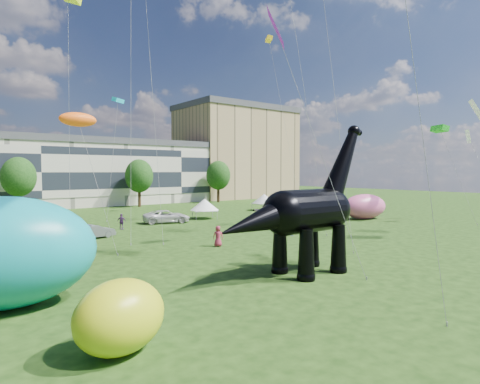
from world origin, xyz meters
TOP-DOWN VIEW (x-y plane):
  - ground at (0.00, 0.00)m, footprint 220.00×220.00m
  - terrace_row at (-8.00, 62.00)m, footprint 78.00×11.00m
  - apartment_block at (40.00, 65.00)m, footprint 28.00×18.00m
  - tree_mid_left at (-12.00, 53.00)m, footprint 5.20×5.20m
  - tree_mid_right at (8.00, 53.00)m, footprint 5.20×5.20m
  - tree_far_right at (26.00, 53.00)m, footprint 5.20×5.20m
  - dinosaur_sculpture at (-3.84, 0.09)m, footprint 12.67×3.52m
  - car_silver at (-15.01, 21.52)m, footprint 2.64×4.77m
  - car_grey at (-10.27, 22.39)m, footprint 4.42×2.25m
  - car_white at (1.12, 28.79)m, footprint 6.52×4.32m
  - car_dark at (11.88, 20.73)m, footprint 2.96×5.75m
  - gazebo_near at (7.51, 29.69)m, footprint 5.18×5.18m
  - gazebo_far at (22.12, 33.68)m, footprint 4.71×4.71m
  - inflatable_teal at (-20.35, 4.49)m, footprint 9.91×7.55m
  - inflatable_pink at (24.98, 15.62)m, footprint 7.60×5.00m
  - inflatable_yellow at (-17.60, -3.72)m, footprint 4.20×3.64m
  - visitors at (-2.00, 14.23)m, footprint 52.10×43.91m

SIDE VIEW (x-z plane):
  - ground at x=0.00m, z-range 0.00..0.00m
  - car_grey at x=-10.27m, z-range 0.00..1.39m
  - car_silver at x=-15.01m, z-range 0.00..1.53m
  - car_dark at x=11.88m, z-range 0.00..1.60m
  - car_white at x=1.12m, z-range 0.00..1.66m
  - visitors at x=-2.00m, z-range -0.04..1.82m
  - inflatable_yellow at x=-17.60m, z-range 0.00..2.75m
  - inflatable_pink at x=24.98m, z-range 0.00..3.49m
  - gazebo_near at x=7.51m, z-range 0.56..3.36m
  - gazebo_far at x=22.12m, z-range 0.57..3.37m
  - inflatable_teal at x=-20.35m, z-range 0.00..5.50m
  - dinosaur_sculpture at x=-3.84m, z-range -1.27..9.13m
  - terrace_row at x=-8.00m, z-range 0.00..12.00m
  - tree_mid_left at x=-12.00m, z-range 1.57..11.01m
  - tree_mid_right at x=8.00m, z-range 1.57..11.01m
  - tree_far_right at x=26.00m, z-range 1.57..11.01m
  - apartment_block at x=40.00m, z-range 0.00..22.00m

